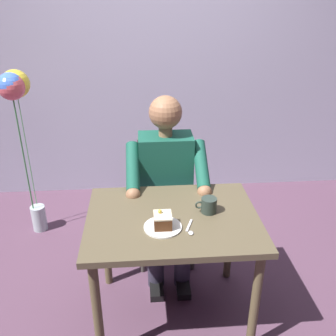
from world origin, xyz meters
name	(u,v)px	position (x,y,z in m)	size (l,w,h in m)	color
ground_plane	(172,311)	(0.00, 0.00, 0.00)	(14.00, 14.00, 0.00)	#593A4F
cafe_rear_panel	(156,33)	(0.00, -1.73, 1.50)	(6.40, 0.12, 3.00)	#A8A5BE
dining_table	(173,231)	(0.00, 0.00, 0.62)	(0.95, 0.72, 0.72)	brown
chair	(165,195)	(0.00, -0.65, 0.48)	(0.42, 0.42, 0.88)	#4A4840
seated_person	(166,186)	(0.00, -0.48, 0.65)	(0.53, 0.58, 1.25)	#175141
dessert_plate	(163,227)	(0.06, 0.10, 0.72)	(0.20, 0.20, 0.01)	white
cake_slice	(163,220)	(0.06, 0.10, 0.76)	(0.09, 0.10, 0.09)	#4E2A15
coffee_cup	(209,205)	(-0.20, -0.03, 0.76)	(0.12, 0.09, 0.09)	#2B3830
dessert_spoon	(190,229)	(-0.08, 0.14, 0.72)	(0.05, 0.14, 0.01)	silver
balloon_display	(17,105)	(1.06, -1.00, 1.09)	(0.21, 0.27, 1.33)	#B2C1C6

